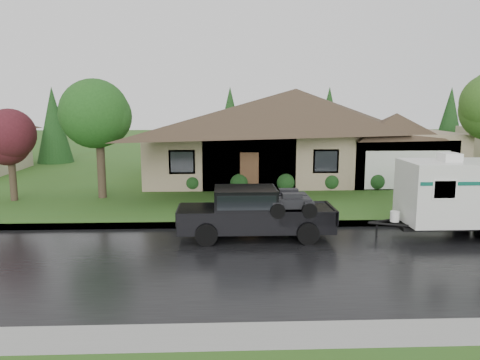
# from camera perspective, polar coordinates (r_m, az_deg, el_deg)

# --- Properties ---
(ground) EXTENTS (140.00, 140.00, 0.00)m
(ground) POSITION_cam_1_polar(r_m,az_deg,el_deg) (16.76, 7.29, -7.57)
(ground) COLOR #34591C
(ground) RESTS_ON ground
(road) EXTENTS (140.00, 8.00, 0.01)m
(road) POSITION_cam_1_polar(r_m,az_deg,el_deg) (14.89, 8.59, -9.78)
(road) COLOR black
(road) RESTS_ON ground
(curb) EXTENTS (140.00, 0.50, 0.15)m
(curb) POSITION_cam_1_polar(r_m,az_deg,el_deg) (18.87, 6.16, -5.37)
(curb) COLOR gray
(curb) RESTS_ON ground
(lawn) EXTENTS (140.00, 26.00, 0.15)m
(lawn) POSITION_cam_1_polar(r_m,az_deg,el_deg) (31.29, 2.74, 0.58)
(lawn) COLOR #34591C
(lawn) RESTS_ON ground
(house_main) EXTENTS (19.44, 10.80, 6.90)m
(house_main) POSITION_cam_1_polar(r_m,az_deg,el_deg) (30.09, 7.37, 6.89)
(house_main) COLOR gray
(house_main) RESTS_ON lawn
(tree_left_green) EXTENTS (3.60, 3.60, 5.96)m
(tree_left_green) POSITION_cam_1_polar(r_m,az_deg,el_deg) (24.12, -16.85, 7.61)
(tree_left_green) COLOR #382B1E
(tree_left_green) RESTS_ON lawn
(tree_red) EXTENTS (2.60, 2.60, 4.31)m
(tree_red) POSITION_cam_1_polar(r_m,az_deg,el_deg) (25.04, -26.26, 4.46)
(tree_red) COLOR #382B1E
(tree_red) RESTS_ON lawn
(shrub_row) EXTENTS (13.60, 1.00, 1.00)m
(shrub_row) POSITION_cam_1_polar(r_m,az_deg,el_deg) (25.89, 8.27, -0.07)
(shrub_row) COLOR #143814
(shrub_row) RESTS_ON lawn
(pickup_truck) EXTENTS (5.56, 2.11, 1.85)m
(pickup_truck) POSITION_cam_1_polar(r_m,az_deg,el_deg) (16.97, 1.56, -3.81)
(pickup_truck) COLOR black
(pickup_truck) RESTS_ON ground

